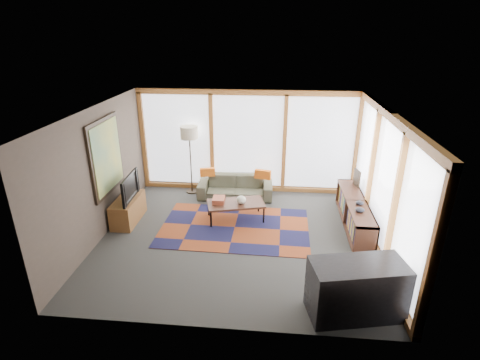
# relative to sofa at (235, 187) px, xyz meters

# --- Properties ---
(ground) EXTENTS (5.50, 5.50, 0.00)m
(ground) POSITION_rel_sofa_xyz_m (0.27, -1.95, -0.27)
(ground) COLOR #30302D
(ground) RESTS_ON ground
(room_envelope) EXTENTS (5.52, 5.02, 2.62)m
(room_envelope) POSITION_rel_sofa_xyz_m (0.76, -1.39, 1.27)
(room_envelope) COLOR #42372E
(room_envelope) RESTS_ON ground
(rug) EXTENTS (3.16, 2.07, 0.01)m
(rug) POSITION_rel_sofa_xyz_m (0.16, -1.56, -0.26)
(rug) COLOR maroon
(rug) RESTS_ON ground
(sofa) EXTENTS (1.86, 0.77, 0.54)m
(sofa) POSITION_rel_sofa_xyz_m (0.00, 0.00, 0.00)
(sofa) COLOR #3B3F30
(sofa) RESTS_ON ground
(pillow_left) EXTENTS (0.39, 0.20, 0.21)m
(pillow_left) POSITION_rel_sofa_xyz_m (-0.69, -0.00, 0.37)
(pillow_left) COLOR #D76115
(pillow_left) RESTS_ON sofa
(pillow_right) EXTENTS (0.41, 0.21, 0.22)m
(pillow_right) POSITION_rel_sofa_xyz_m (0.68, -0.04, 0.38)
(pillow_right) COLOR #D76115
(pillow_right) RESTS_ON sofa
(floor_lamp) EXTENTS (0.44, 0.44, 1.74)m
(floor_lamp) POSITION_rel_sofa_xyz_m (-1.15, 0.19, 0.60)
(floor_lamp) COLOR #302519
(floor_lamp) RESTS_ON ground
(coffee_table) EXTENTS (1.35, 0.91, 0.41)m
(coffee_table) POSITION_rel_sofa_xyz_m (0.14, -1.19, -0.06)
(coffee_table) COLOR black
(coffee_table) RESTS_ON ground
(book_stack) EXTENTS (0.27, 0.33, 0.11)m
(book_stack) POSITION_rel_sofa_xyz_m (-0.24, -1.20, 0.19)
(book_stack) COLOR #9A442C
(book_stack) RESTS_ON coffee_table
(vase) EXTENTS (0.25, 0.25, 0.18)m
(vase) POSITION_rel_sofa_xyz_m (0.26, -1.22, 0.23)
(vase) COLOR beige
(vase) RESTS_ON coffee_table
(bookshelf) EXTENTS (0.43, 2.35, 0.59)m
(bookshelf) POSITION_rel_sofa_xyz_m (2.70, -1.19, 0.03)
(bookshelf) COLOR black
(bookshelf) RESTS_ON ground
(bowl_a) EXTENTS (0.19, 0.19, 0.09)m
(bowl_a) POSITION_rel_sofa_xyz_m (2.67, -1.74, 0.37)
(bowl_a) COLOR black
(bowl_a) RESTS_ON bookshelf
(bowl_b) EXTENTS (0.18, 0.18, 0.08)m
(bowl_b) POSITION_rel_sofa_xyz_m (2.73, -1.41, 0.36)
(bowl_b) COLOR black
(bowl_b) RESTS_ON bookshelf
(shelf_picture) EXTENTS (0.10, 0.30, 0.39)m
(shelf_picture) POSITION_rel_sofa_xyz_m (2.84, -0.41, 0.51)
(shelf_picture) COLOR black
(shelf_picture) RESTS_ON bookshelf
(tv_console) EXTENTS (0.45, 1.07, 0.53)m
(tv_console) POSITION_rel_sofa_xyz_m (-2.20, -1.48, -0.00)
(tv_console) COLOR brown
(tv_console) RESTS_ON ground
(television) EXTENTS (0.17, 0.97, 0.56)m
(television) POSITION_rel_sofa_xyz_m (-2.18, -1.50, 0.55)
(television) COLOR black
(television) RESTS_ON tv_console
(bar_counter) EXTENTS (1.47, 0.91, 0.86)m
(bar_counter) POSITION_rel_sofa_xyz_m (2.21, -3.95, 0.16)
(bar_counter) COLOR black
(bar_counter) RESTS_ON ground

